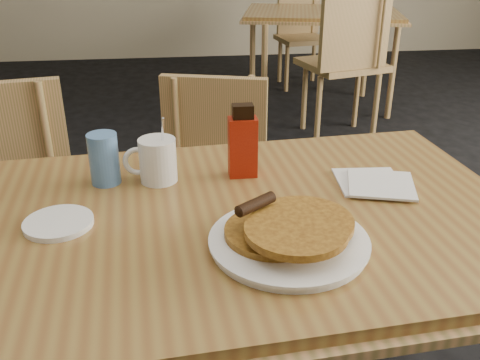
{
  "coord_description": "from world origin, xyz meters",
  "views": [
    {
      "loc": [
        -0.1,
        -0.96,
        1.32
      ],
      "look_at": [
        0.02,
        0.03,
        0.84
      ],
      "focal_mm": 40.0,
      "sensor_mm": 36.0,
      "label": 1
    }
  ],
  "objects_px": {
    "chair_neighbor_near": "(348,49)",
    "coffee_mug": "(157,160)",
    "chair_main_far": "(217,177)",
    "chair_neighbor_far": "(300,26)",
    "neighbor_table": "(322,17)",
    "blue_tumbler": "(104,159)",
    "syrup_bottle": "(243,143)",
    "pancake_plate": "(289,235)",
    "chair_wall_extra": "(1,209)",
    "main_table": "(248,228)"
  },
  "relations": [
    {
      "from": "syrup_bottle",
      "to": "coffee_mug",
      "type": "bearing_deg",
      "value": -179.02
    },
    {
      "from": "neighbor_table",
      "to": "syrup_bottle",
      "type": "bearing_deg",
      "value": -108.85
    },
    {
      "from": "syrup_bottle",
      "to": "chair_neighbor_near",
      "type": "bearing_deg",
      "value": 65.14
    },
    {
      "from": "chair_main_far",
      "to": "coffee_mug",
      "type": "bearing_deg",
      "value": -93.96
    },
    {
      "from": "coffee_mug",
      "to": "blue_tumbler",
      "type": "xyz_separation_m",
      "value": [
        -0.12,
        0.0,
        0.01
      ]
    },
    {
      "from": "chair_neighbor_near",
      "to": "coffee_mug",
      "type": "xyz_separation_m",
      "value": [
        -1.13,
        -2.04,
        0.19
      ]
    },
    {
      "from": "chair_neighbor_near",
      "to": "blue_tumbler",
      "type": "distance_m",
      "value": 2.4
    },
    {
      "from": "chair_wall_extra",
      "to": "pancake_plate",
      "type": "height_order",
      "value": "chair_wall_extra"
    },
    {
      "from": "syrup_bottle",
      "to": "blue_tumbler",
      "type": "distance_m",
      "value": 0.34
    },
    {
      "from": "chair_neighbor_far",
      "to": "coffee_mug",
      "type": "height_order",
      "value": "coffee_mug"
    },
    {
      "from": "chair_neighbor_far",
      "to": "neighbor_table",
      "type": "bearing_deg",
      "value": -101.26
    },
    {
      "from": "pancake_plate",
      "to": "blue_tumbler",
      "type": "height_order",
      "value": "blue_tumbler"
    },
    {
      "from": "chair_main_far",
      "to": "pancake_plate",
      "type": "height_order",
      "value": "chair_main_far"
    },
    {
      "from": "chair_neighbor_far",
      "to": "chair_wall_extra",
      "type": "xyz_separation_m",
      "value": [
        -1.67,
        -3.23,
        0.03
      ]
    },
    {
      "from": "chair_neighbor_far",
      "to": "chair_neighbor_near",
      "type": "height_order",
      "value": "chair_neighbor_near"
    },
    {
      "from": "main_table",
      "to": "pancake_plate",
      "type": "xyz_separation_m",
      "value": [
        0.06,
        -0.15,
        0.07
      ]
    },
    {
      "from": "neighbor_table",
      "to": "chair_neighbor_far",
      "type": "relative_size",
      "value": 1.5
    },
    {
      "from": "pancake_plate",
      "to": "syrup_bottle",
      "type": "bearing_deg",
      "value": 98.15
    },
    {
      "from": "chair_main_far",
      "to": "coffee_mug",
      "type": "relative_size",
      "value": 4.97
    },
    {
      "from": "coffee_mug",
      "to": "blue_tumbler",
      "type": "relative_size",
      "value": 1.35
    },
    {
      "from": "chair_neighbor_near",
      "to": "blue_tumbler",
      "type": "bearing_deg",
      "value": -137.07
    },
    {
      "from": "chair_main_far",
      "to": "coffee_mug",
      "type": "xyz_separation_m",
      "value": [
        -0.19,
        -0.53,
        0.3
      ]
    },
    {
      "from": "chair_main_far",
      "to": "chair_neighbor_far",
      "type": "distance_m",
      "value": 3.16
    },
    {
      "from": "chair_wall_extra",
      "to": "coffee_mug",
      "type": "xyz_separation_m",
      "value": [
        0.49,
        -0.3,
        0.27
      ]
    },
    {
      "from": "chair_neighbor_far",
      "to": "pancake_plate",
      "type": "height_order",
      "value": "chair_neighbor_far"
    },
    {
      "from": "chair_neighbor_far",
      "to": "blue_tumbler",
      "type": "distance_m",
      "value": 3.77
    },
    {
      "from": "chair_wall_extra",
      "to": "pancake_plate",
      "type": "bearing_deg",
      "value": -50.76
    },
    {
      "from": "pancake_plate",
      "to": "chair_neighbor_near",
      "type": "bearing_deg",
      "value": 69.81
    },
    {
      "from": "chair_wall_extra",
      "to": "syrup_bottle",
      "type": "xyz_separation_m",
      "value": [
        0.7,
        -0.3,
        0.3
      ]
    },
    {
      "from": "main_table",
      "to": "pancake_plate",
      "type": "distance_m",
      "value": 0.17
    },
    {
      "from": "main_table",
      "to": "chair_wall_extra",
      "type": "relative_size",
      "value": 1.46
    },
    {
      "from": "chair_neighbor_near",
      "to": "neighbor_table",
      "type": "bearing_deg",
      "value": 72.75
    },
    {
      "from": "chair_neighbor_far",
      "to": "chair_neighbor_near",
      "type": "distance_m",
      "value": 1.49
    },
    {
      "from": "chair_main_far",
      "to": "syrup_bottle",
      "type": "relative_size",
      "value": 4.58
    },
    {
      "from": "pancake_plate",
      "to": "chair_neighbor_far",
      "type": "bearing_deg",
      "value": 76.7
    },
    {
      "from": "chair_neighbor_near",
      "to": "coffee_mug",
      "type": "height_order",
      "value": "chair_neighbor_near"
    },
    {
      "from": "chair_main_far",
      "to": "coffee_mug",
      "type": "distance_m",
      "value": 0.64
    },
    {
      "from": "blue_tumbler",
      "to": "pancake_plate",
      "type": "bearing_deg",
      "value": -41.25
    },
    {
      "from": "main_table",
      "to": "neighbor_table",
      "type": "distance_m",
      "value": 3.11
    },
    {
      "from": "chair_neighbor_far",
      "to": "coffee_mug",
      "type": "relative_size",
      "value": 5.09
    },
    {
      "from": "chair_neighbor_far",
      "to": "syrup_bottle",
      "type": "height_order",
      "value": "syrup_bottle"
    },
    {
      "from": "chair_main_far",
      "to": "syrup_bottle",
      "type": "distance_m",
      "value": 0.63
    },
    {
      "from": "main_table",
      "to": "chair_main_far",
      "type": "height_order",
      "value": "chair_main_far"
    },
    {
      "from": "chair_main_far",
      "to": "chair_neighbor_near",
      "type": "height_order",
      "value": "chair_neighbor_near"
    },
    {
      "from": "chair_main_far",
      "to": "blue_tumbler",
      "type": "distance_m",
      "value": 0.69
    },
    {
      "from": "chair_main_far",
      "to": "pancake_plate",
      "type": "relative_size",
      "value": 2.69
    },
    {
      "from": "chair_main_far",
      "to": "chair_neighbor_far",
      "type": "xyz_separation_m",
      "value": [
        0.99,
        3.0,
        0.01
      ]
    },
    {
      "from": "chair_neighbor_far",
      "to": "pancake_plate",
      "type": "bearing_deg",
      "value": -113.33
    },
    {
      "from": "neighbor_table",
      "to": "blue_tumbler",
      "type": "xyz_separation_m",
      "value": [
        -1.28,
        -2.77,
        0.11
      ]
    },
    {
      "from": "chair_neighbor_near",
      "to": "syrup_bottle",
      "type": "distance_m",
      "value": 2.25
    }
  ]
}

